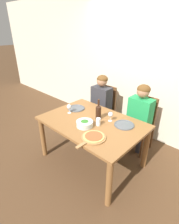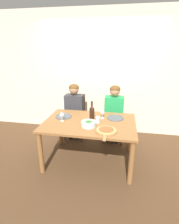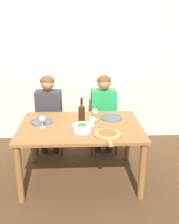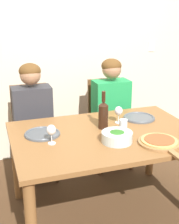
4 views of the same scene
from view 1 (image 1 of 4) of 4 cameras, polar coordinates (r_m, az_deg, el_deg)
The scene contains 15 objects.
ground_plane at distance 3.05m, azimuth 0.78°, elevation -15.36°, with size 40.00×40.00×0.00m, color #4C331E.
back_wall at distance 3.44m, azimuth 16.45°, elevation 13.91°, with size 10.00×0.06×2.70m.
dining_table at distance 2.67m, azimuth 0.87°, elevation -5.00°, with size 1.51×1.04×0.75m.
chair_left at distance 3.60m, azimuth 4.82°, elevation 1.22°, with size 0.42×0.42×0.96m.
chair_right at distance 3.21m, azimuth 16.57°, elevation -3.22°, with size 0.42×0.42×0.96m.
person_woman at distance 3.43m, azimuth 3.73°, elevation 4.00°, with size 0.47×0.51×1.21m.
person_man at distance 3.01m, azimuth 16.06°, elevation -0.34°, with size 0.47×0.51×1.21m.
wine_bottle at distance 2.62m, azimuth 2.91°, elevation 0.13°, with size 0.08×0.08×0.32m.
broccoli_bowl at distance 2.47m, azimuth -1.58°, elevation -3.81°, with size 0.24×0.24×0.09m.
dinner_plate_left at distance 3.01m, azimuth -4.32°, elevation 1.26°, with size 0.29×0.29×0.02m.
dinner_plate_right at distance 2.56m, azimuth 11.27°, elevation -4.09°, with size 0.29×0.29×0.02m.
pizza_on_board at distance 2.23m, azimuth 1.25°, elevation -8.25°, with size 0.31×0.45×0.04m.
wine_glass_left at distance 2.83m, azimuth -6.71°, elevation 1.58°, with size 0.07×0.07×0.15m.
wine_glass_right at distance 2.59m, azimuth 6.85°, elevation -0.91°, with size 0.07×0.07×0.15m.
water_tumbler at distance 2.49m, azimuth 2.88°, elevation -3.19°, with size 0.07×0.07×0.11m.
Camera 1 is at (1.53, -1.68, 2.04)m, focal length 28.00 mm.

